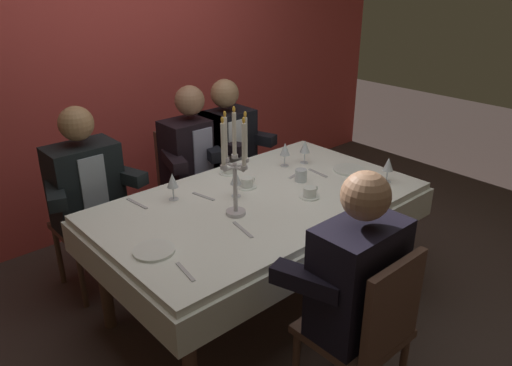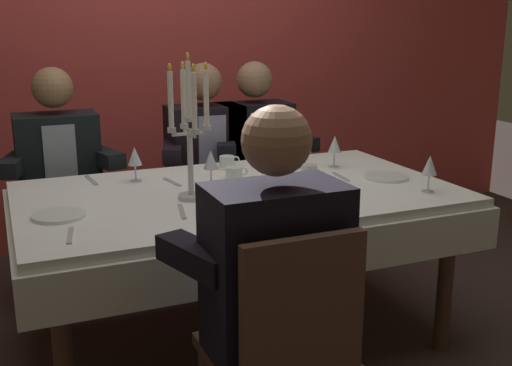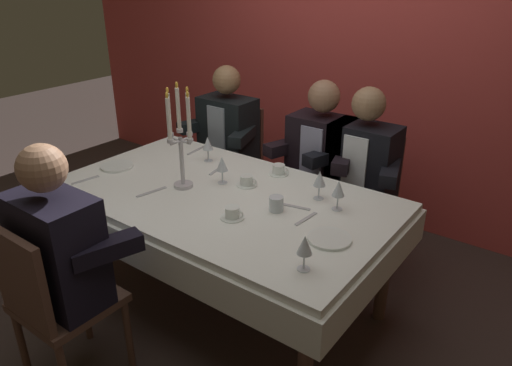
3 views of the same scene
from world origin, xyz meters
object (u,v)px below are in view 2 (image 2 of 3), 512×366
water_tumbler_0 (309,173)px  seated_diner_0 (58,163)px  dining_table (239,215)px  dinner_plate_0 (59,215)px  wine_glass_3 (335,145)px  coffee_cup_1 (227,163)px  seated_diner_1 (276,269)px  candelabra (190,131)px  dinner_plate_1 (386,177)px  wine_glass_0 (211,161)px  seated_diner_2 (205,151)px  coffee_cup_0 (234,174)px  seated_diner_3 (254,147)px  wine_glass_1 (305,145)px  wine_glass_2 (430,167)px  coffee_cup_2 (303,189)px  wine_glass_4 (135,157)px

water_tumbler_0 → seated_diner_0: seated_diner_0 is taller
dining_table → dinner_plate_0: bearing=-172.6°
wine_glass_3 → coffee_cup_1: (-0.51, 0.20, -0.09)m
dinner_plate_0 → seated_diner_0: 0.99m
wine_glass_3 → seated_diner_1: (-0.83, -1.10, -0.12)m
candelabra → dinner_plate_1: (0.96, -0.02, -0.28)m
dinner_plate_0 → dinner_plate_1: 1.51m
dinner_plate_1 → coffee_cup_1: size_ratio=1.58×
wine_glass_0 → water_tumbler_0: wine_glass_0 is taller
candelabra → seated_diner_2: 1.06m
coffee_cup_1 → seated_diner_2: seated_diner_2 is taller
dinner_plate_1 → coffee_cup_0: size_ratio=1.58×
water_tumbler_0 → coffee_cup_1: 0.48m
coffee_cup_1 → seated_diner_3: seated_diner_3 is taller
dinner_plate_0 → wine_glass_1: wine_glass_1 is taller
water_tumbler_0 → seated_diner_3: 0.88m
wine_glass_2 → seated_diner_1: (-0.98, -0.53, -0.12)m
candelabra → wine_glass_1: (0.71, 0.33, -0.17)m
wine_glass_0 → coffee_cup_0: 0.17m
seated_diner_3 → wine_glass_0: bearing=-124.7°
wine_glass_3 → water_tumbler_0: (-0.25, -0.20, -0.08)m
dinner_plate_1 → seated_diner_1: seated_diner_1 is taller
dinner_plate_1 → seated_diner_3: (-0.28, 0.97, -0.01)m
dinner_plate_1 → wine_glass_3: (-0.12, 0.30, 0.11)m
candelabra → coffee_cup_2: size_ratio=4.61×
dinner_plate_1 → wine_glass_0: bearing=166.5°
wine_glass_1 → seated_diner_3: size_ratio=0.13×
wine_glass_2 → water_tumbler_0: 0.55m
wine_glass_1 → seated_diner_0: (-1.15, 0.62, -0.12)m
dinner_plate_1 → dining_table: bearing=173.7°
dining_table → seated_diner_3: seated_diner_3 is taller
wine_glass_3 → dining_table: bearing=-160.4°
wine_glass_3 → coffee_cup_0: wine_glass_3 is taller
wine_glass_0 → coffee_cup_0: size_ratio=1.24×
candelabra → water_tumbler_0: 0.65m
wine_glass_0 → dinner_plate_1: bearing=-13.5°
dining_table → dinner_plate_1: dinner_plate_1 is taller
wine_glass_0 → seated_diner_3: seated_diner_3 is taller
seated_diner_1 → seated_diner_3: size_ratio=1.00×
candelabra → coffee_cup_0: 0.45m
coffee_cup_1 → coffee_cup_2: size_ratio=1.00×
seated_diner_2 → wine_glass_1: bearing=-61.5°
coffee_cup_0 → coffee_cup_1: same height
wine_glass_4 → coffee_cup_1: size_ratio=1.24×
dinner_plate_1 → water_tumbler_0: water_tumbler_0 is taller
wine_glass_2 → wine_glass_3: bearing=104.3°
dining_table → wine_glass_2: size_ratio=11.83×
dinner_plate_0 → dinner_plate_1: same height
coffee_cup_0 → seated_diner_0: seated_diner_0 is taller
dining_table → seated_diner_0: seated_diner_0 is taller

